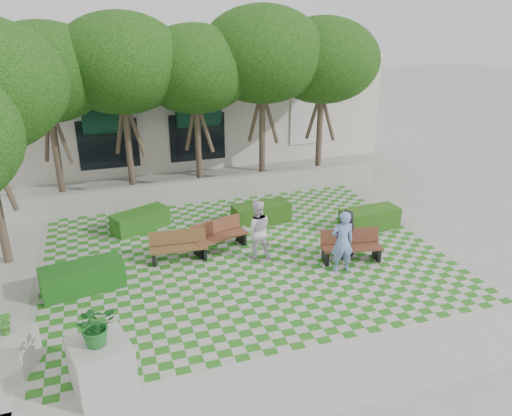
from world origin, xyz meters
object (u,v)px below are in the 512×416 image
object	(u,v)px
hedge_east	(369,219)
hedge_midleft	(140,220)
bench_east	(351,246)
bench_mid	(219,236)
planter_back	(11,349)
hedge_midright	(261,213)
hedge_west	(83,278)
person_blue	(342,242)
bench_west	(179,247)
person_dark	(346,234)
planter_front	(100,356)
person_white	(257,229)

from	to	relation	value
hedge_east	hedge_midleft	world-z (taller)	hedge_east
bench_east	bench_mid	xyz separation A→B (m)	(-3.65, 2.01, -0.01)
bench_east	hedge_midleft	xyz separation A→B (m)	(-5.88, 4.33, -0.12)
bench_mid	planter_back	size ratio (longest dim) A/B	1.32
hedge_midright	hedge_west	world-z (taller)	hedge_west
hedge_midleft	hedge_west	xyz separation A→B (m)	(-1.94, -3.57, 0.04)
person_blue	hedge_east	bearing A→B (deg)	-128.74
hedge_west	person_blue	distance (m)	7.36
bench_west	person_dark	xyz separation A→B (m)	(4.95, -1.42, 0.34)
bench_mid	hedge_west	distance (m)	4.36
planter_front	person_dark	xyz separation A→B (m)	(7.41, 3.66, -0.03)
person_blue	person_dark	bearing A→B (deg)	-119.04
bench_mid	hedge_midright	size ratio (longest dim) A/B	0.93
bench_east	person_dark	distance (m)	0.41
hedge_east	person_blue	world-z (taller)	person_blue
bench_mid	planter_front	size ratio (longest dim) A/B	0.96
planter_front	person_white	size ratio (longest dim) A/B	1.06
person_dark	hedge_midright	bearing A→B (deg)	-71.50
planter_back	person_white	bearing A→B (deg)	26.03
hedge_midright	person_dark	distance (m)	3.70
person_white	bench_east	bearing A→B (deg)	168.59
person_white	bench_west	bearing A→B (deg)	-2.90
person_dark	planter_front	bearing A→B (deg)	18.51
hedge_midright	hedge_west	distance (m)	6.75
hedge_midleft	person_white	size ratio (longest dim) A/B	1.04
bench_mid	hedge_west	bearing A→B (deg)	179.02
planter_back	person_blue	world-z (taller)	person_blue
hedge_west	person_white	size ratio (longest dim) A/B	1.16
person_white	planter_front	bearing A→B (deg)	54.15
bench_mid	hedge_midright	world-z (taller)	bench_mid
hedge_east	hedge_west	size ratio (longest dim) A/B	0.95
planter_front	person_white	world-z (taller)	planter_front
hedge_midright	hedge_west	size ratio (longest dim) A/B	0.94
bench_mid	hedge_east	world-z (taller)	bench_mid
bench_west	hedge_midleft	xyz separation A→B (m)	(-0.88, 2.65, -0.10)
hedge_midright	person_blue	xyz separation A→B (m)	(1.09, -4.07, 0.59)
bench_mid	hedge_east	size ratio (longest dim) A/B	0.92
hedge_east	planter_front	distance (m)	10.65
hedge_midright	planter_front	xyz separation A→B (m)	(-5.78, -6.95, 0.45)
bench_east	planter_back	distance (m)	9.53
hedge_midleft	person_blue	bearing A→B (deg)	-42.48
hedge_midleft	person_dark	bearing A→B (deg)	-34.91
planter_back	person_white	xyz separation A→B (m)	(6.62, 3.23, 0.45)
hedge_west	bench_west	bearing A→B (deg)	18.15
bench_west	hedge_midright	xyz separation A→B (m)	(3.32, 1.88, -0.08)
person_blue	bench_mid	bearing A→B (deg)	-34.01
bench_mid	bench_west	distance (m)	1.40
planter_front	person_blue	world-z (taller)	planter_front
hedge_midleft	bench_west	bearing A→B (deg)	-71.68
bench_east	planter_back	xyz separation A→B (m)	(-9.29, -2.13, 0.02)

